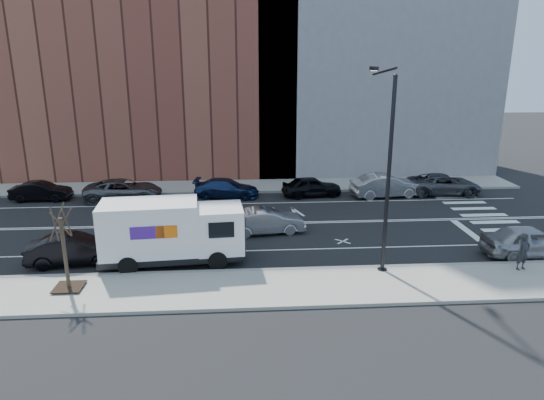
{
  "coord_description": "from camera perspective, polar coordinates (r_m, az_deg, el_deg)",
  "views": [
    {
      "loc": [
        0.45,
        -27.87,
        9.66
      ],
      "look_at": [
        2.34,
        0.28,
        1.4
      ],
      "focal_mm": 32.0,
      "sensor_mm": 36.0,
      "label": 1
    }
  ],
  "objects": [
    {
      "name": "road_markings",
      "position": [
        29.5,
        -4.51,
        -2.84
      ],
      "size": [
        40.0,
        8.6,
        0.01
      ],
      "primitive_type": null,
      "color": "white",
      "rests_on": "ground"
    },
    {
      "name": "curb_near",
      "position": [
        22.96,
        -4.66,
        -8.38
      ],
      "size": [
        44.0,
        0.25,
        0.17
      ],
      "primitive_type": "cube",
      "color": "gray",
      "rests_on": "ground"
    },
    {
      "name": "bldg_brick",
      "position": [
        44.3,
        -15.57,
        17.49
      ],
      "size": [
        26.0,
        10.0,
        22.0
      ],
      "primitive_type": "cube",
      "color": "brown",
      "rests_on": "ground"
    },
    {
      "name": "pedestrian",
      "position": [
        25.46,
        27.46,
        -5.41
      ],
      "size": [
        0.74,
        0.59,
        1.77
      ],
      "primitive_type": "imported",
      "rotation": [
        0.0,
        0.0,
        0.29
      ],
      "color": "black",
      "rests_on": "sidewalk_near"
    },
    {
      "name": "far_parked_b",
      "position": [
        37.81,
        -25.53,
        0.94
      ],
      "size": [
        4.07,
        1.44,
        1.34
      ],
      "primitive_type": "imported",
      "rotation": [
        0.0,
        0.0,
        1.56
      ],
      "color": "black",
      "rests_on": "ground"
    },
    {
      "name": "sidewalk_near",
      "position": [
        21.35,
        -4.71,
        -10.42
      ],
      "size": [
        44.0,
        3.6,
        0.15
      ],
      "primitive_type": "cube",
      "color": "gray",
      "rests_on": "ground"
    },
    {
      "name": "far_parked_c",
      "position": [
        35.76,
        -17.1,
        1.14
      ],
      "size": [
        5.52,
        2.87,
        1.48
      ],
      "primitive_type": "imported",
      "rotation": [
        0.0,
        0.0,
        1.65
      ],
      "color": "#4F5056",
      "rests_on": "ground"
    },
    {
      "name": "curb_far",
      "position": [
        36.16,
        -4.42,
        0.92
      ],
      "size": [
        44.0,
        0.25,
        0.17
      ],
      "primitive_type": "cube",
      "color": "gray",
      "rests_on": "ground"
    },
    {
      "name": "driving_sedan",
      "position": [
        27.73,
        -0.69,
        -2.49
      ],
      "size": [
        4.54,
        2.1,
        1.44
      ],
      "primitive_type": "imported",
      "rotation": [
        0.0,
        0.0,
        1.71
      ],
      "color": "#ADADB1",
      "rests_on": "ground"
    },
    {
      "name": "sidewalk_far",
      "position": [
        37.9,
        -4.4,
        1.62
      ],
      "size": [
        44.0,
        3.6,
        0.15
      ],
      "primitive_type": "cube",
      "color": "gray",
      "rests_on": "ground"
    },
    {
      "name": "street_tree",
      "position": [
        22.4,
        -23.11,
        -6.56
      ],
      "size": [
        1.2,
        1.2,
        3.75
      ],
      "color": "black",
      "rests_on": "ground"
    },
    {
      "name": "near_parked_front",
      "position": [
        27.77,
        27.99,
        -4.29
      ],
      "size": [
        4.72,
        2.0,
        1.59
      ],
      "primitive_type": "imported",
      "rotation": [
        0.0,
        0.0,
        1.6
      ],
      "color": "#9B9B9F",
      "rests_on": "ground"
    },
    {
      "name": "bldg_concrete",
      "position": [
        45.1,
        11.75,
        20.25
      ],
      "size": [
        20.0,
        10.0,
        26.0
      ],
      "primitive_type": "cube",
      "color": "slate",
      "rests_on": "ground"
    },
    {
      "name": "near_parked_rear_a",
      "position": [
        25.52,
        -22.15,
        -5.41
      ],
      "size": [
        4.6,
        2.0,
        1.47
      ],
      "primitive_type": "imported",
      "rotation": [
        0.0,
        0.0,
        1.67
      ],
      "color": "black",
      "rests_on": "ground"
    },
    {
      "name": "far_parked_g",
      "position": [
        37.89,
        19.53,
        1.77
      ],
      "size": [
        5.53,
        2.78,
        1.5
      ],
      "primitive_type": "imported",
      "rotation": [
        0.0,
        0.0,
        1.52
      ],
      "color": "#414247",
      "rests_on": "ground"
    },
    {
      "name": "far_parked_e",
      "position": [
        35.27,
        4.69,
        1.6
      ],
      "size": [
        4.45,
        2.21,
        1.46
      ],
      "primitive_type": "imported",
      "rotation": [
        0.0,
        0.0,
        1.69
      ],
      "color": "black",
      "rests_on": "ground"
    },
    {
      "name": "crosswalk",
      "position": [
        33.34,
        24.18,
        -1.99
      ],
      "size": [
        3.0,
        14.0,
        0.01
      ],
      "primitive_type": null,
      "color": "white",
      "rests_on": "ground"
    },
    {
      "name": "streetlight",
      "position": [
        22.43,
        13.26,
        4.1
      ],
      "size": [
        0.44,
        4.02,
        9.34
      ],
      "color": "black",
      "rests_on": "ground"
    },
    {
      "name": "fedex_van",
      "position": [
        23.91,
        -11.77,
        -3.61
      ],
      "size": [
        7.05,
        2.89,
        3.14
      ],
      "rotation": [
        0.0,
        0.0,
        0.08
      ],
      "color": "black",
      "rests_on": "ground"
    },
    {
      "name": "far_parked_f",
      "position": [
        35.95,
        13.26,
        1.66
      ],
      "size": [
        5.22,
        2.34,
        1.66
      ],
      "primitive_type": "imported",
      "rotation": [
        0.0,
        0.0,
        1.69
      ],
      "color": "#9E9DA1",
      "rests_on": "ground"
    },
    {
      "name": "far_parked_d",
      "position": [
        35.07,
        -5.36,
        1.4
      ],
      "size": [
        4.85,
        2.51,
        1.35
      ],
      "primitive_type": "imported",
      "rotation": [
        0.0,
        0.0,
        1.43
      ],
      "color": "navy",
      "rests_on": "ground"
    },
    {
      "name": "ground",
      "position": [
        29.5,
        -4.51,
        -2.85
      ],
      "size": [
        120.0,
        120.0,
        0.0
      ],
      "primitive_type": "plane",
      "color": "black",
      "rests_on": "ground"
    }
  ]
}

